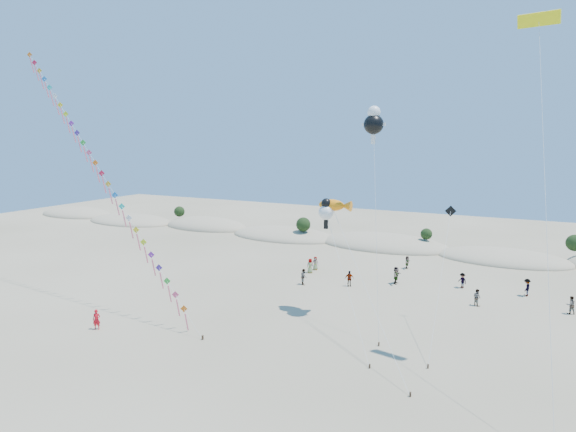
% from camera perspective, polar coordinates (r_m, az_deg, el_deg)
% --- Properties ---
extents(ground, '(160.00, 160.00, 0.00)m').
position_cam_1_polar(ground, '(32.41, -11.76, -19.36)').
color(ground, '#83755A').
rests_on(ground, ground).
extents(dune_ridge, '(145.30, 11.49, 5.57)m').
position_cam_1_polar(dune_ridge, '(71.06, 12.04, -3.48)').
color(dune_ridge, gray).
rests_on(dune_ridge, ground).
extents(kite_train, '(28.00, 7.61, 24.94)m').
position_cam_1_polar(kite_train, '(48.72, -21.78, 5.61)').
color(kite_train, '#3F2D1E').
rests_on(kite_train, ground).
extents(fish_kite, '(11.10, 12.46, 10.13)m').
position_cam_1_polar(fish_kite, '(42.32, 5.61, 1.23)').
color(fish_kite, '#3F2D1E').
rests_on(fish_kite, ground).
extents(cartoon_kite_low, '(7.68, 9.84, 10.23)m').
position_cam_1_polar(cartoon_kite_low, '(42.34, 4.55, 0.62)').
color(cartoon_kite_low, '#3F2D1E').
rests_on(cartoon_kite_low, ground).
extents(cartoon_kite_high, '(3.63, 6.66, 18.06)m').
position_cam_1_polar(cartoon_kite_high, '(41.02, 10.13, 10.88)').
color(cartoon_kite_high, '#3F2D1E').
rests_on(cartoon_kite_high, ground).
extents(parafoil_kite, '(3.50, 12.46, 23.26)m').
position_cam_1_polar(parafoil_kite, '(36.10, 27.61, 19.43)').
color(parafoil_kite, '#3F2D1E').
rests_on(parafoil_kite, ground).
extents(dark_kite, '(0.96, 10.58, 9.84)m').
position_cam_1_polar(dark_kite, '(40.24, 18.12, -3.79)').
color(dark_kite, '#3F2D1E').
rests_on(dark_kite, ground).
extents(flyer_foreground, '(0.73, 0.65, 1.67)m').
position_cam_1_polar(flyer_foreground, '(42.91, -21.74, -11.33)').
color(flyer_foreground, red).
rests_on(flyer_foreground, ground).
extents(beachgoers, '(28.59, 12.51, 1.85)m').
position_cam_1_polar(beachgoers, '(52.18, 16.61, -7.42)').
color(beachgoers, slate).
rests_on(beachgoers, ground).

